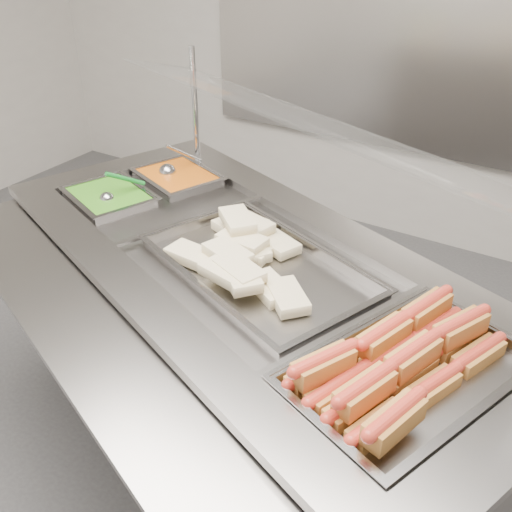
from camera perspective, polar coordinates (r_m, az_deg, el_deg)
The scene contains 12 objects.
back_panel at distance 3.51m, azimuth 18.38°, elevation 18.81°, with size 3.00×0.04×1.20m, color #9F9A95.
steam_counter at distance 2.09m, azimuth -0.89°, elevation -11.05°, with size 2.16×1.52×0.95m.
tray_rail at distance 1.63m, azimuth -16.41°, elevation -7.50°, with size 1.86×1.01×0.05m.
sneeze_guard at distance 1.78m, azimuth 4.97°, elevation 13.05°, with size 1.73×0.90×0.46m.
pan_hotdogs at distance 1.47m, azimuth 14.88°, elevation -12.14°, with size 0.54×0.67×0.11m.
pan_wraps at distance 1.78m, azimuth 0.21°, elevation -1.55°, with size 0.82×0.65×0.07m.
pan_beans at distance 2.41m, azimuth -7.81°, elevation 7.08°, with size 0.38×0.35×0.11m.
pan_peas at distance 2.29m, azimuth -14.39°, elevation 5.00°, with size 0.38×0.35×0.11m.
hotdogs_in_buns at distance 1.44m, azimuth 14.01°, elevation -10.19°, with size 0.42×0.60×0.12m.
tortilla_wraps at distance 1.81m, azimuth -1.20°, elevation 0.47°, with size 0.54×0.47×0.10m.
ladle at distance 2.41m, azimuth -8.72°, elevation 8.38°, with size 0.10×0.19×0.16m.
serving_spoon at distance 2.24m, azimuth -14.34°, elevation 5.87°, with size 0.09×0.18×0.14m.
Camera 1 is at (0.83, -0.89, 1.89)m, focal length 40.00 mm.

